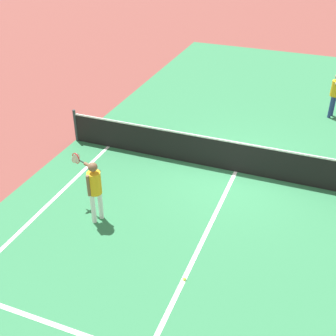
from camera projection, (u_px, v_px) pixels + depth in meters
ground_plane at (236, 172)px, 12.54m from camera, size 60.00×60.00×0.00m
court_surface_inbounds at (236, 172)px, 12.54m from camera, size 10.62×24.40×0.00m
line_center_service at (202, 241)px, 10.00m from camera, size 0.10×6.40×0.01m
net at (237, 157)px, 12.28m from camera, size 10.59×0.09×1.07m
player_near at (94, 185)px, 10.15m from camera, size 1.06×0.81×1.62m
player_far at (336, 91)px, 15.17m from camera, size 1.08×0.77×1.60m
tennis_ball_mid_court at (184, 279)px, 8.96m from camera, size 0.07×0.07×0.07m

